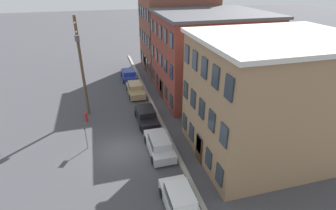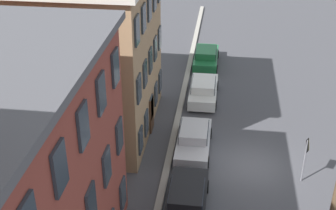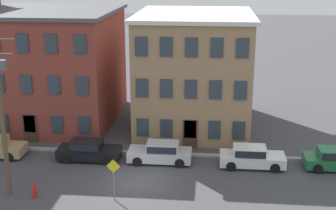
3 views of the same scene
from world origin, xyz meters
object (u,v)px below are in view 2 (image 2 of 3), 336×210
(car_white, at_px, (203,89))
(car_green, at_px, (206,56))
(car_black, at_px, (187,199))
(caution_sign, at_px, (306,153))
(car_silver, at_px, (194,139))

(car_white, xyz_separation_m, car_green, (5.69, 0.15, 0.00))
(car_black, distance_m, car_green, 17.06)
(car_green, xyz_separation_m, caution_sign, (-14.00, -5.77, 1.01))
(car_green, height_order, caution_sign, caution_sign)
(car_silver, bearing_deg, caution_sign, -109.84)
(car_silver, xyz_separation_m, caution_sign, (-2.08, -5.77, 1.01))
(car_silver, bearing_deg, car_green, -0.01)
(car_green, bearing_deg, car_black, -179.71)
(car_white, height_order, caution_sign, caution_sign)
(car_white, bearing_deg, car_black, 179.67)
(car_silver, height_order, caution_sign, caution_sign)
(car_black, bearing_deg, car_white, -0.33)
(car_black, distance_m, caution_sign, 6.53)
(caution_sign, bearing_deg, car_black, 118.26)
(car_silver, height_order, car_green, same)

